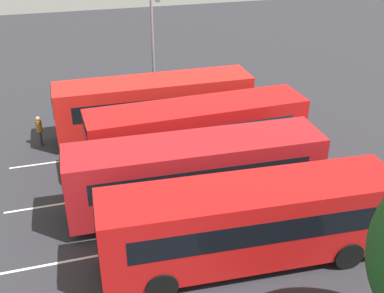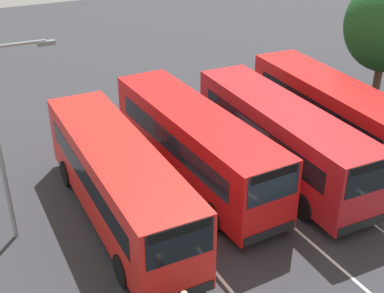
# 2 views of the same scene
# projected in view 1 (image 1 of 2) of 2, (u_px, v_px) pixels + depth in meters

# --- Properties ---
(ground_plane) EXTENTS (77.17, 77.17, 0.00)m
(ground_plane) POSITION_uv_depth(u_px,v_px,m) (192.00, 183.00, 22.26)
(ground_plane) COLOR #2B2B30
(bus_far_left) EXTENTS (10.62, 2.58, 3.19)m
(bus_far_left) POSITION_uv_depth(u_px,v_px,m) (154.00, 105.00, 25.98)
(bus_far_left) COLOR red
(bus_far_left) RESTS_ON ground
(bus_center_left) EXTENTS (10.71, 2.91, 3.19)m
(bus_center_left) POSITION_uv_depth(u_px,v_px,m) (197.00, 132.00, 23.01)
(bus_center_left) COLOR red
(bus_center_left) RESTS_ON ground
(bus_center_right) EXTENTS (10.66, 2.72, 3.19)m
(bus_center_right) POSITION_uv_depth(u_px,v_px,m) (195.00, 172.00, 19.71)
(bus_center_right) COLOR #AD191E
(bus_center_right) RESTS_ON ground
(bus_far_right) EXTENTS (10.71, 2.90, 3.19)m
(bus_far_right) POSITION_uv_depth(u_px,v_px,m) (249.00, 222.00, 16.77)
(bus_far_right) COLOR red
(bus_far_right) RESTS_ON ground
(pedestrian) EXTENTS (0.34, 0.34, 1.67)m
(pedestrian) POSITION_uv_depth(u_px,v_px,m) (39.00, 128.00, 25.17)
(pedestrian) COLOR #232833
(pedestrian) RESTS_ON ground
(street_lamp) EXTENTS (0.22, 2.36, 7.14)m
(street_lamp) POSITION_uv_depth(u_px,v_px,m) (153.00, 43.00, 28.05)
(street_lamp) COLOR gray
(street_lamp) RESTS_ON ground
(lane_stripe_outer_left) EXTENTS (16.61, 0.36, 0.01)m
(lane_stripe_outer_left) POSITION_uv_depth(u_px,v_px,m) (173.00, 146.00, 25.51)
(lane_stripe_outer_left) COLOR silver
(lane_stripe_outer_left) RESTS_ON ground
(lane_stripe_inner_left) EXTENTS (16.61, 0.36, 0.01)m
(lane_stripe_inner_left) POSITION_uv_depth(u_px,v_px,m) (192.00, 183.00, 22.25)
(lane_stripe_inner_left) COLOR silver
(lane_stripe_inner_left) RESTS_ON ground
(lane_stripe_inner_right) EXTENTS (16.61, 0.36, 0.01)m
(lane_stripe_inner_right) POSITION_uv_depth(u_px,v_px,m) (217.00, 233.00, 19.00)
(lane_stripe_inner_right) COLOR silver
(lane_stripe_inner_right) RESTS_ON ground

